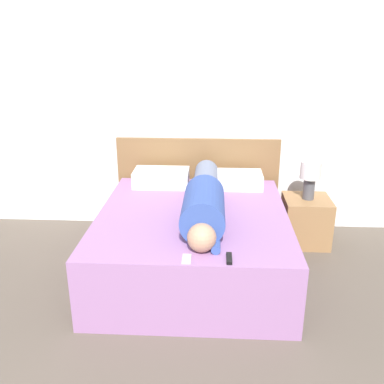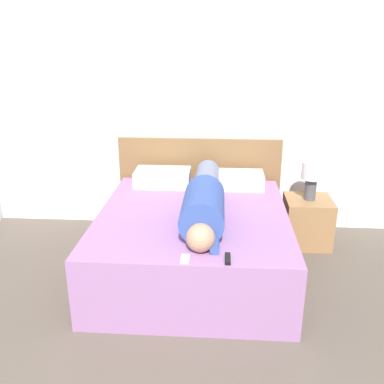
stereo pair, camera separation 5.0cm
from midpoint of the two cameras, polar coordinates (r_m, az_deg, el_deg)
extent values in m
cube|color=white|center=(4.74, 1.03, 10.43)|extent=(5.95, 0.06, 2.60)
cube|color=#936699|center=(3.98, 0.51, -6.73)|extent=(1.69, 1.91, 0.60)
cube|color=brown|center=(4.87, 1.27, 1.18)|extent=(1.81, 0.04, 1.04)
cube|color=olive|center=(4.70, 15.39, -3.81)|extent=(0.48, 0.46, 0.50)
cylinder|color=#4C4C51|center=(4.56, 15.81, 0.38)|extent=(0.12, 0.12, 0.23)
cylinder|color=silver|center=(4.50, 16.05, 2.79)|extent=(0.21, 0.21, 0.18)
sphere|color=tan|center=(3.15, 1.60, -6.12)|extent=(0.22, 0.22, 0.22)
cylinder|color=#334C99|center=(3.50, 1.90, -2.14)|extent=(0.35, 0.70, 0.35)
cylinder|color=slate|center=(4.24, 2.29, 1.15)|extent=(0.25, 0.84, 0.25)
cylinder|color=#334C99|center=(3.22, 3.50, -6.95)|extent=(0.07, 0.22, 0.07)
cube|color=white|center=(4.55, -3.62, 1.94)|extent=(0.58, 0.35, 0.17)
cube|color=white|center=(4.52, 6.34, 1.62)|extent=(0.55, 0.35, 0.15)
cube|color=black|center=(3.08, 5.26, -8.84)|extent=(0.04, 0.15, 0.02)
cube|color=#B2B7BC|center=(3.08, -0.45, -8.90)|extent=(0.06, 0.13, 0.01)
camera|label=1|loc=(0.03, -89.60, 0.15)|focal=40.00mm
camera|label=2|loc=(0.03, 90.40, -0.15)|focal=40.00mm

